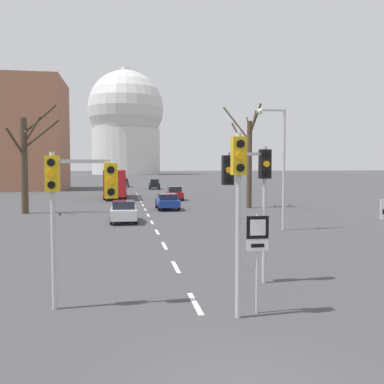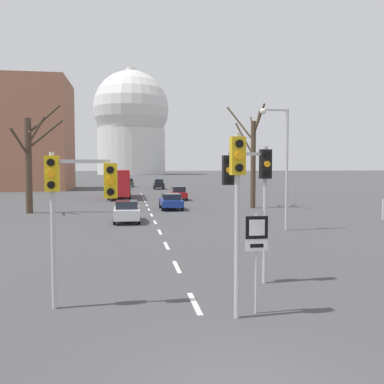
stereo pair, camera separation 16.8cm
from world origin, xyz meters
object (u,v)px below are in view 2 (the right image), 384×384
Objects in this scene: traffic_signal_near_left at (74,191)px; sedan_far_right at (171,201)px; street_lamp_right at (282,156)px; city_bus at (120,182)px; traffic_signal_near_right at (252,181)px; sedan_near_right at (178,193)px; sedan_far_left at (127,211)px; traffic_signal_centre_tall at (237,189)px; sedan_mid_centre at (129,183)px; sedan_near_left at (159,184)px; route_sign_post at (257,246)px.

traffic_signal_near_left is 0.98× the size of sedan_far_right.
city_bus is at bearing 109.53° from street_lamp_right.
traffic_signal_near_left is 16.81m from street_lamp_right.
traffic_signal_near_right is 1.18× the size of sedan_near_right.
sedan_far_left is at bearing 149.89° from street_lamp_right.
traffic_signal_centre_tall reaches higher than sedan_mid_centre.
traffic_signal_near_right reaches higher than traffic_signal_near_left.
sedan_mid_centre is (-5.67, 33.65, 0.02)m from sedan_near_right.
city_bus reaches higher than sedan_far_right.
traffic_signal_near_left is 1.04× the size of sedan_mid_centre.
traffic_signal_near_right is 40.58m from city_bus.
sedan_near_left reaches higher than sedan_far_left.
sedan_near_right is (1.76, 35.84, -2.62)m from traffic_signal_near_right.
sedan_near_left is 24.79m from sedan_near_right.
sedan_near_left is 10.25m from sedan_mid_centre.
street_lamp_right is (5.90, 14.11, 2.75)m from route_sign_post.
route_sign_post is at bearing -91.75° from sedan_near_left.
sedan_near_left is at bearing -59.84° from sedan_mid_centre.
sedan_far_left is at bearing -87.72° from city_bus.
sedan_near_right is 20.04m from sedan_far_left.
sedan_far_left is at bearing -96.98° from sedan_near_left.
city_bus is at bearing 89.43° from traffic_signal_near_left.
route_sign_post is 0.25× the size of city_bus.
city_bus is (-4.38, 43.07, 0.24)m from route_sign_post.
route_sign_post is 15.54m from street_lamp_right.
traffic_signal_near_left is 27.36m from sedan_far_right.
city_bus is (-3.79, 43.31, -1.27)m from traffic_signal_centre_tall.
street_lamp_right is 11.44m from sedan_far_left.
traffic_signal_centre_tall is at bearing -87.94° from sedan_mid_centre.
sedan_mid_centre is at bearing 93.22° from traffic_signal_near_right.
city_bus is at bearing -92.30° from sedan_mid_centre.
sedan_near_right is at bearing -32.72° from city_bus.
sedan_mid_centre is 0.97× the size of sedan_far_left.
street_lamp_right is 1.84× the size of sedan_near_left.
sedan_near_left is at bearing 88.83° from traffic_signal_near_right.
traffic_signal_centre_tall is 72.64m from sedan_mid_centre.
sedan_near_right is at bearing 87.19° from traffic_signal_near_right.
city_bus is (-4.90, 15.13, 1.29)m from sedan_far_right.
traffic_signal_near_left is (-4.20, 1.45, -0.09)m from traffic_signal_centre_tall.
traffic_signal_near_left is (-5.50, -1.62, -0.21)m from traffic_signal_near_right.
sedan_near_left is 21.38m from city_bus.
traffic_signal_near_left is at bearing -96.18° from sedan_near_left.
sedan_mid_centre is at bearing 92.06° from traffic_signal_centre_tall.
route_sign_post is 19.85m from sedan_far_left.
city_bus reaches higher than sedan_far_left.
sedan_far_left is (-0.23, -52.79, -0.06)m from sedan_mid_centre.
sedan_mid_centre is at bearing 94.80° from sedan_far_right.
sedan_near_left is at bearing 94.58° from street_lamp_right.
traffic_signal_near_left is 5.14m from route_sign_post.
sedan_near_left is 0.92× the size of sedan_far_right.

